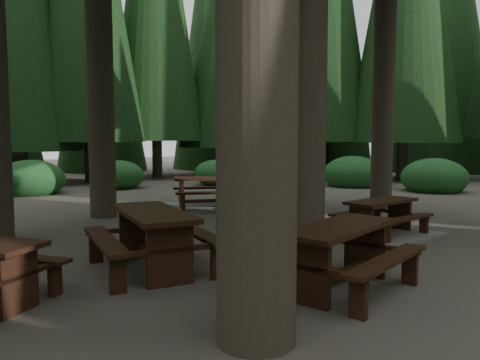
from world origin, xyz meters
TOP-DOWN VIEW (x-y plane):
  - ground at (0.00, 0.00)m, footprint 80.00×80.00m
  - picnic_table_a at (2.27, -0.52)m, footprint 2.25×1.91m
  - picnic_table_b at (-2.55, -0.17)m, footprint 1.97×2.30m
  - picnic_table_c at (1.47, 4.71)m, footprint 3.22×3.00m
  - picnic_table_d at (2.93, 3.44)m, footprint 2.27×2.00m
  - picnic_table_e at (-0.97, -2.36)m, footprint 2.28×2.01m
  - shrub_ring at (0.70, 0.75)m, footprint 23.86×24.64m

SIDE VIEW (x-z plane):
  - ground at x=0.00m, z-range 0.00..0.00m
  - picnic_table_a at x=2.27m, z-range -0.12..0.60m
  - picnic_table_c at x=1.47m, z-range -0.13..0.74m
  - shrub_ring at x=0.70m, z-range -0.35..1.15m
  - picnic_table_e at x=-0.97m, z-range 0.14..0.98m
  - picnic_table_d at x=2.93m, z-range 0.14..0.98m
  - picnic_table_b at x=-2.55m, z-range 0.15..1.04m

